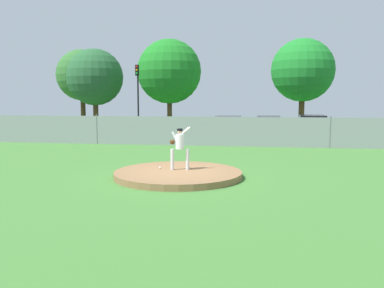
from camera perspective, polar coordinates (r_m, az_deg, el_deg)
name	(u,v)px	position (r m, az deg, el deg)	size (l,w,h in m)	color
ground_plane	(200,155)	(20.87, 1.09, -1.56)	(80.00, 80.00, 0.00)	#427A33
asphalt_strip	(215,139)	(29.25, 3.31, 0.76)	(44.00, 7.00, 0.01)	#2B2B2D
pitchers_mound	(178,174)	(15.00, -1.98, -4.31)	(4.76, 4.76, 0.23)	olive
pitcher_youth	(180,144)	(15.11, -1.78, -0.05)	(0.82, 0.32, 1.65)	silver
baseball	(160,168)	(15.52, -4.57, -3.39)	(0.07, 0.07, 0.07)	white
chainlink_fence	(208,131)	(24.71, 2.33, 1.81)	(36.17, 0.07, 1.91)	gray
parked_car_silver	(228,128)	(29.02, 5.12, 2.27)	(2.05, 4.20, 1.66)	#B7BABF
parked_car_red	(312,128)	(29.76, 16.70, 2.20)	(2.15, 4.72, 1.75)	#A81919
parked_car_teal	(268,128)	(29.06, 10.79, 2.19)	(1.87, 4.54, 1.68)	#146066
traffic_light_near	(138,87)	(34.51, -7.74, 7.99)	(0.28, 0.46, 5.73)	black
tree_slender_far	(82,75)	(42.24, -15.37, 9.41)	(5.09, 5.09, 7.80)	#4C331E
tree_leaning_west	(95,77)	(40.64, -13.66, 9.20)	(5.48, 5.48, 7.72)	#4C331E
tree_broad_left	(169,72)	(37.99, -3.24, 10.24)	(5.97, 5.97, 8.40)	#4C331E
tree_bushy_near	(303,70)	(36.54, 15.47, 10.06)	(5.44, 5.44, 8.08)	#4C331E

